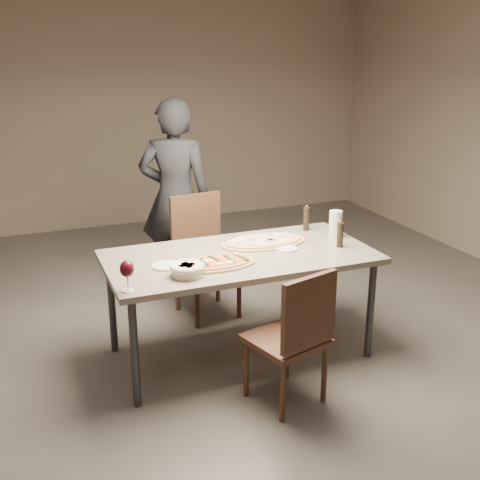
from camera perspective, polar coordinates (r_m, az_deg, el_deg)
name	(u,v)px	position (r m, az deg, el deg)	size (l,w,h in m)	color
room	(240,158)	(3.88, 0.00, 7.74)	(7.00, 7.00, 7.00)	#534D47
dining_table	(240,262)	(4.07, 0.00, -2.10)	(1.80, 0.90, 0.75)	slate
zucchini_pizza	(217,263)	(3.84, -2.24, -2.19)	(0.52, 0.29, 0.05)	tan
ham_pizza	(264,242)	(4.25, 2.25, -0.15)	(0.62, 0.34, 0.04)	tan
bread_basket	(187,269)	(3.68, -5.04, -2.73)	(0.22, 0.22, 0.08)	beige
oil_dish	(286,249)	(4.13, 4.43, -0.84)	(0.15, 0.15, 0.02)	white
pepper_mill_left	(306,218)	(4.56, 6.31, 2.05)	(0.05, 0.05, 0.20)	black
pepper_mill_right	(340,234)	(4.22, 9.48, 0.53)	(0.05, 0.05, 0.19)	black
carafe	(335,224)	(4.43, 9.03, 1.51)	(0.09, 0.09, 0.20)	silver
wine_glass	(127,270)	(3.47, -10.66, -2.81)	(0.08, 0.08, 0.19)	silver
side_plate	(166,266)	(3.85, -7.03, -2.43)	(0.18, 0.18, 0.01)	white
chair_near	(296,332)	(3.58, 5.29, -8.69)	(0.51, 0.51, 0.87)	#41281B
chair_far	(202,248)	(4.82, -3.61, -0.79)	(0.51, 0.51, 0.96)	#41281B
diner	(175,198)	(5.18, -6.16, 4.02)	(0.62, 0.40, 1.69)	black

